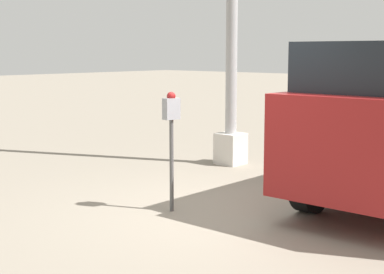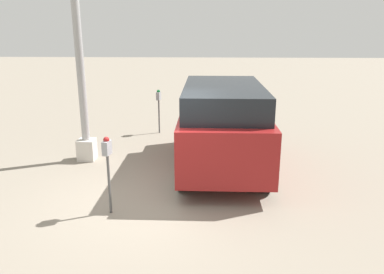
% 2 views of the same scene
% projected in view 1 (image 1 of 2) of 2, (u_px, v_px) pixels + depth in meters
% --- Properties ---
extents(ground_plane, '(80.00, 80.00, 0.00)m').
position_uv_depth(ground_plane, '(240.00, 212.00, 7.29)').
color(ground_plane, gray).
extents(parking_meter_near, '(0.22, 0.15, 1.49)m').
position_uv_depth(parking_meter_near, '(171.00, 124.00, 7.18)').
color(parking_meter_near, '#4C4C4C').
rests_on(parking_meter_near, ground).
extents(parking_meter_far, '(0.22, 0.15, 1.45)m').
position_uv_depth(parking_meter_far, '(384.00, 99.00, 11.25)').
color(parking_meter_far, '#4C4C4C').
rests_on(parking_meter_far, ground).
extents(lamp_post, '(0.44, 0.44, 5.55)m').
position_uv_depth(lamp_post, '(232.00, 45.00, 10.12)').
color(lamp_post, beige).
rests_on(lamp_post, ground).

